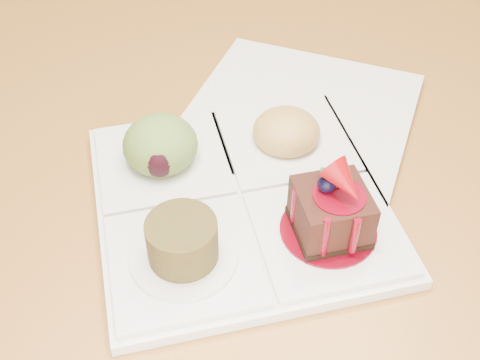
{
  "coord_description": "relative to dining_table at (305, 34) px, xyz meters",
  "views": [
    {
      "loc": [
        -0.16,
        -0.84,
        1.19
      ],
      "look_at": [
        -0.13,
        -0.43,
        0.79
      ],
      "focal_mm": 45.0,
      "sensor_mm": 36.0,
      "label": 1
    }
  ],
  "objects": [
    {
      "name": "dining_table",
      "position": [
        0.0,
        0.0,
        0.0
      ],
      "size": [
        1.0,
        1.8,
        0.75
      ],
      "color": "#A06229",
      "rests_on": "ground"
    },
    {
      "name": "sampler_plate",
      "position": [
        -0.13,
        -0.43,
        0.09
      ],
      "size": [
        0.32,
        0.32,
        0.11
      ],
      "rotation": [
        0.0,
        0.0,
        0.18
      ],
      "color": "white",
      "rests_on": "dining_table"
    },
    {
      "name": "second_plate",
      "position": [
        -0.05,
        -0.3,
        0.07
      ],
      "size": [
        0.33,
        0.33,
        0.01
      ],
      "primitive_type": "cube",
      "rotation": [
        0.0,
        0.0,
        -0.42
      ],
      "color": "white",
      "rests_on": "dining_table"
    },
    {
      "name": "ground",
      "position": [
        0.0,
        0.0,
        -0.68
      ],
      "size": [
        6.0,
        6.0,
        0.0
      ],
      "primitive_type": "plane",
      "color": "#592F19"
    }
  ]
}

